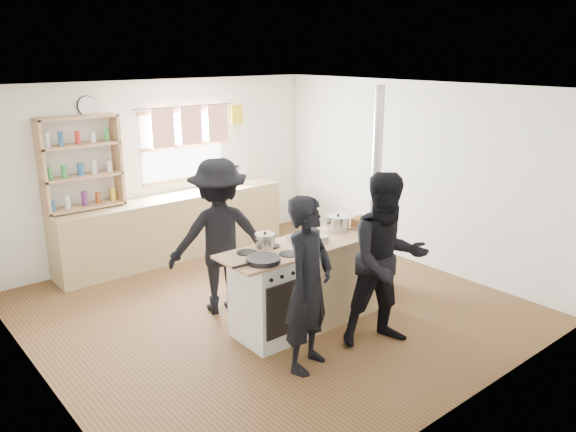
% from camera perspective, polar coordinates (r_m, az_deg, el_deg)
% --- Properties ---
extents(ground, '(5.00, 5.00, 0.01)m').
position_cam_1_polar(ground, '(6.63, -1.81, -9.31)').
color(ground, brown).
rests_on(ground, ground).
extents(back_counter, '(3.40, 0.55, 0.90)m').
position_cam_1_polar(back_counter, '(8.21, -11.41, -1.06)').
color(back_counter, tan).
rests_on(back_counter, ground).
extents(shelving_unit, '(1.00, 0.28, 1.20)m').
position_cam_1_polar(shelving_unit, '(7.60, -20.28, 5.11)').
color(shelving_unit, tan).
rests_on(shelving_unit, back_counter).
extents(thermos, '(0.10, 0.10, 0.29)m').
position_cam_1_polar(thermos, '(8.61, -5.23, 4.09)').
color(thermos, silver).
rests_on(thermos, back_counter).
extents(cooking_island, '(1.97, 0.64, 0.93)m').
position_cam_1_polar(cooking_island, '(6.13, 2.40, -6.68)').
color(cooking_island, white).
rests_on(cooking_island, ground).
extents(skillet_greens, '(0.35, 0.35, 0.05)m').
position_cam_1_polar(skillet_greens, '(5.37, -2.52, -4.45)').
color(skillet_greens, black).
rests_on(skillet_greens, cooking_island).
extents(roast_tray, '(0.43, 0.34, 0.07)m').
position_cam_1_polar(roast_tray, '(5.91, 1.95, -2.33)').
color(roast_tray, silver).
rests_on(roast_tray, cooking_island).
extents(stockpot_stove, '(0.21, 0.21, 0.17)m').
position_cam_1_polar(stockpot_stove, '(5.75, -2.34, -2.51)').
color(stockpot_stove, '#B3B3B6').
rests_on(stockpot_stove, cooking_island).
extents(stockpot_counter, '(0.26, 0.26, 0.20)m').
position_cam_1_polar(stockpot_counter, '(6.31, 5.08, -0.72)').
color(stockpot_counter, '#B8B8BB').
rests_on(stockpot_counter, cooking_island).
extents(bread_board, '(0.32, 0.27, 0.12)m').
position_cam_1_polar(bread_board, '(6.47, 7.26, -0.71)').
color(bread_board, tan).
rests_on(bread_board, cooking_island).
extents(flue_heater, '(0.35, 0.35, 2.50)m').
position_cam_1_polar(flue_heater, '(6.99, 8.66, -2.35)').
color(flue_heater, black).
rests_on(flue_heater, ground).
extents(person_near_left, '(0.71, 0.59, 1.66)m').
position_cam_1_polar(person_near_left, '(5.14, 2.10, -6.97)').
color(person_near_left, black).
rests_on(person_near_left, ground).
extents(person_near_right, '(1.06, 0.96, 1.77)m').
position_cam_1_polar(person_near_right, '(5.63, 10.02, -4.49)').
color(person_near_right, black).
rests_on(person_near_right, ground).
extents(person_far, '(1.29, 1.00, 1.76)m').
position_cam_1_polar(person_far, '(6.31, -7.01, -2.07)').
color(person_far, black).
rests_on(person_far, ground).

